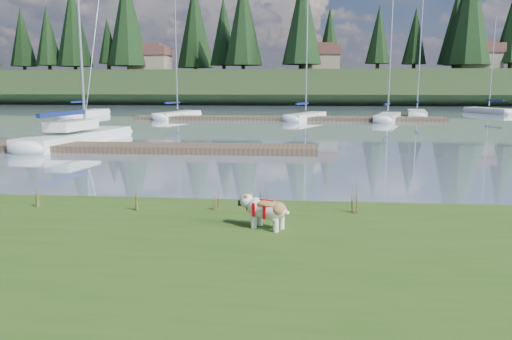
# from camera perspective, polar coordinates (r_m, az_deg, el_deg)

# --- Properties ---
(ground) EXTENTS (200.00, 200.00, 0.00)m
(ground) POSITION_cam_1_polar(r_m,az_deg,el_deg) (42.57, 0.85, 5.74)
(ground) COLOR #8093A9
(ground) RESTS_ON ground
(bank) EXTENTS (60.00, 9.00, 0.35)m
(bank) POSITION_cam_1_polar(r_m,az_deg,el_deg) (7.66, -21.60, -11.63)
(bank) COLOR #2E4D17
(bank) RESTS_ON ground
(ridge) EXTENTS (200.00, 20.00, 5.00)m
(ridge) POSITION_cam_1_polar(r_m,az_deg,el_deg) (85.40, 3.18, 9.34)
(ridge) COLOR #203218
(ridge) RESTS_ON ground
(bulldog) EXTENTS (0.98, 0.67, 0.58)m
(bulldog) POSITION_cam_1_polar(r_m,az_deg,el_deg) (8.88, 1.18, -4.42)
(bulldog) COLOR silver
(bulldog) RESTS_ON bank
(sailboat_main) EXTENTS (2.91, 9.18, 12.97)m
(sailboat_main) POSITION_cam_1_polar(r_m,az_deg,el_deg) (27.18, -18.97, 3.92)
(sailboat_main) COLOR white
(sailboat_main) RESTS_ON ground
(dock_near) EXTENTS (16.00, 2.00, 0.30)m
(dock_near) POSITION_cam_1_polar(r_m,az_deg,el_deg) (22.74, -13.58, 2.48)
(dock_near) COLOR #4C3D2C
(dock_near) RESTS_ON ground
(dock_far) EXTENTS (26.00, 2.20, 0.30)m
(dock_far) POSITION_cam_1_polar(r_m,az_deg,el_deg) (42.44, 3.55, 5.92)
(dock_far) COLOR #4C3D2C
(dock_far) RESTS_ON ground
(sailboat_bg_0) EXTENTS (2.18, 8.12, 11.63)m
(sailboat_bg_0) POSITION_cam_1_polar(r_m,az_deg,el_deg) (50.93, -18.60, 6.24)
(sailboat_bg_0) COLOR white
(sailboat_bg_0) RESTS_ON ground
(sailboat_bg_1) EXTENTS (3.28, 7.27, 10.77)m
(sailboat_bg_1) POSITION_cam_1_polar(r_m,az_deg,el_deg) (46.14, -8.56, 6.34)
(sailboat_bg_1) COLOR white
(sailboat_bg_1) RESTS_ON ground
(sailboat_bg_2) EXTENTS (3.99, 7.07, 10.73)m
(sailboat_bg_2) POSITION_cam_1_polar(r_m,az_deg,el_deg) (43.48, 6.01, 6.21)
(sailboat_bg_2) COLOR white
(sailboat_bg_2) RESTS_ON ground
(sailboat_bg_3) EXTENTS (3.41, 7.48, 10.90)m
(sailboat_bg_3) POSITION_cam_1_polar(r_m,az_deg,el_deg) (43.74, 14.92, 5.95)
(sailboat_bg_3) COLOR white
(sailboat_bg_3) RESTS_ON ground
(sailboat_bg_4) EXTENTS (3.01, 8.14, 11.78)m
(sailboat_bg_4) POSITION_cam_1_polar(r_m,az_deg,el_deg) (50.18, 17.88, 6.24)
(sailboat_bg_4) COLOR white
(sailboat_bg_4) RESTS_ON ground
(sailboat_bg_5) EXTENTS (3.71, 6.89, 9.94)m
(sailboat_bg_5) POSITION_cam_1_polar(r_m,az_deg,el_deg) (58.80, 24.67, 6.25)
(sailboat_bg_5) COLOR white
(sailboat_bg_5) RESTS_ON ground
(weed_0) EXTENTS (0.17, 0.14, 0.53)m
(weed_0) POSITION_cam_1_polar(r_m,az_deg,el_deg) (10.48, -13.51, -3.30)
(weed_0) COLOR #475B23
(weed_0) RESTS_ON bank
(weed_1) EXTENTS (0.17, 0.14, 0.46)m
(weed_1) POSITION_cam_1_polar(r_m,az_deg,el_deg) (10.29, -4.56, -3.46)
(weed_1) COLOR #475B23
(weed_1) RESTS_ON bank
(weed_2) EXTENTS (0.17, 0.14, 0.60)m
(weed_2) POSITION_cam_1_polar(r_m,az_deg,el_deg) (10.30, 0.98, -3.09)
(weed_2) COLOR #475B23
(weed_2) RESTS_ON bank
(weed_3) EXTENTS (0.17, 0.14, 0.62)m
(weed_3) POSITION_cam_1_polar(r_m,az_deg,el_deg) (11.44, -23.71, -2.57)
(weed_3) COLOR #475B23
(weed_3) RESTS_ON bank
(weed_4) EXTENTS (0.17, 0.14, 0.38)m
(weed_4) POSITION_cam_1_polar(r_m,az_deg,el_deg) (9.66, 2.16, -4.52)
(weed_4) COLOR #475B23
(weed_4) RESTS_ON bank
(weed_5) EXTENTS (0.17, 0.14, 0.69)m
(weed_5) POSITION_cam_1_polar(r_m,az_deg,el_deg) (10.16, 11.25, -3.23)
(weed_5) COLOR #475B23
(weed_5) RESTS_ON bank
(mud_lip) EXTENTS (60.00, 0.50, 0.14)m
(mud_lip) POSITION_cam_1_polar(r_m,az_deg,el_deg) (11.59, -11.73, -4.55)
(mud_lip) COLOR #33281C
(mud_lip) RESTS_ON ground
(conifer_1) EXTENTS (4.40, 4.40, 11.30)m
(conifer_1) POSITION_cam_1_polar(r_m,az_deg,el_deg) (94.32, -22.71, 14.00)
(conifer_1) COLOR #382619
(conifer_1) RESTS_ON ridge
(conifer_2) EXTENTS (6.60, 6.60, 16.05)m
(conifer_2) POSITION_cam_1_polar(r_m,az_deg,el_deg) (85.87, -14.55, 16.45)
(conifer_2) COLOR #382619
(conifer_2) RESTS_ON ridge
(conifer_3) EXTENTS (4.84, 4.84, 12.25)m
(conifer_3) POSITION_cam_1_polar(r_m,az_deg,el_deg) (85.85, -3.73, 15.51)
(conifer_3) COLOR #382619
(conifer_3) RESTS_ON ridge
(conifer_4) EXTENTS (6.16, 6.16, 15.10)m
(conifer_4) POSITION_cam_1_polar(r_m,az_deg,el_deg) (79.00, 5.32, 17.00)
(conifer_4) COLOR #382619
(conifer_4) RESTS_ON ridge
(conifer_5) EXTENTS (3.96, 3.96, 10.35)m
(conifer_5) POSITION_cam_1_polar(r_m,az_deg,el_deg) (83.53, 13.84, 14.80)
(conifer_5) COLOR #382619
(conifer_5) RESTS_ON ridge
(conifer_6) EXTENTS (7.04, 7.04, 17.00)m
(conifer_6) POSITION_cam_1_polar(r_m,az_deg,el_deg) (84.76, 23.24, 16.39)
(conifer_6) COLOR #382619
(conifer_6) RESTS_ON ridge
(house_0) EXTENTS (6.30, 5.30, 4.65)m
(house_0) POSITION_cam_1_polar(r_m,az_deg,el_deg) (86.27, -11.99, 12.35)
(house_0) COLOR gray
(house_0) RESTS_ON ridge
(house_1) EXTENTS (6.30, 5.30, 4.65)m
(house_1) POSITION_cam_1_polar(r_m,az_deg,el_deg) (83.49, 7.37, 12.58)
(house_1) COLOR gray
(house_1) RESTS_ON ridge
(house_2) EXTENTS (6.30, 5.30, 4.65)m
(house_2) POSITION_cam_1_polar(r_m,az_deg,el_deg) (85.70, 24.03, 11.76)
(house_2) COLOR gray
(house_2) RESTS_ON ridge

